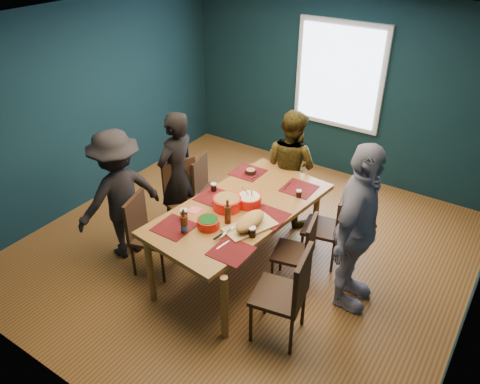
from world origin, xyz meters
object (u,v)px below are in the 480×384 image
object	(u,v)px
chair_left_mid	(185,195)
cutting_board	(250,222)
person_back	(291,166)
bowl_dumpling	(249,200)
chair_left_near	(145,229)
chair_right_mid	(301,248)
person_right	(357,230)
chair_right_far	(331,223)
chair_right_near	(289,290)
bowl_herbs	(208,223)
chair_left_far	(208,186)
person_far_left	(177,175)
dining_table	(241,213)
bowl_salad	(227,203)
person_near_left	(119,195)

from	to	relation	value
chair_left_mid	cutting_board	world-z (taller)	chair_left_mid
person_back	bowl_dumpling	world-z (taller)	person_back
chair_left_near	bowl_dumpling	world-z (taller)	bowl_dumpling
cutting_board	chair_left_near	bearing A→B (deg)	-141.38
chair_right_mid	person_right	world-z (taller)	person_right
chair_right_mid	bowl_dumpling	xyz separation A→B (m)	(-0.68, 0.03, 0.36)
chair_right_far	person_right	world-z (taller)	person_right
chair_right_far	chair_right_near	bearing A→B (deg)	-94.87
chair_left_near	bowl_dumpling	size ratio (longest dim) A/B	3.44
bowl_herbs	cutting_board	size ratio (longest dim) A/B	0.33
chair_left_far	chair_right_near	xyz separation A→B (m)	(1.84, -1.18, 0.06)
chair_left_far	chair_right_near	size ratio (longest dim) A/B	0.90
chair_left_far	person_back	world-z (taller)	person_back
person_far_left	person_back	size ratio (longest dim) A/B	1.07
chair_left_near	chair_right_far	size ratio (longest dim) A/B	1.00
dining_table	bowl_dumpling	distance (m)	0.17
chair_left_near	person_back	bearing A→B (deg)	49.75
chair_right_far	bowl_dumpling	size ratio (longest dim) A/B	3.43
bowl_salad	bowl_herbs	world-z (taller)	bowl_salad
chair_right_near	bowl_dumpling	world-z (taller)	bowl_dumpling
chair_left_mid	chair_right_mid	distance (m)	1.65
chair_right_mid	chair_left_mid	bearing A→B (deg)	164.50
chair_left_mid	dining_table	bearing A→B (deg)	10.80
chair_left_near	person_right	xyz separation A→B (m)	(2.14, 0.78, 0.37)
person_far_left	chair_right_far	bearing A→B (deg)	106.58
chair_right_far	chair_right_mid	xyz separation A→B (m)	(-0.09, -0.57, -0.03)
chair_right_mid	person_back	size ratio (longest dim) A/B	0.58
chair_right_far	person_far_left	bearing A→B (deg)	-177.60
bowl_salad	dining_table	bearing A→B (deg)	42.27
person_far_left	bowl_salad	world-z (taller)	person_far_left
chair_right_far	person_far_left	distance (m)	1.95
dining_table	bowl_salad	size ratio (longest dim) A/B	7.24
cutting_board	person_near_left	bearing A→B (deg)	-148.25
dining_table	chair_right_far	xyz separation A→B (m)	(0.82, 0.63, -0.19)
person_near_left	bowl_herbs	world-z (taller)	person_near_left
chair_right_near	person_back	world-z (taller)	person_back
chair_right_far	chair_left_far	bearing A→B (deg)	171.90
chair_right_far	person_far_left	xyz separation A→B (m)	(-1.87, -0.47, 0.27)
chair_right_far	bowl_herbs	world-z (taller)	chair_right_far
bowl_salad	bowl_herbs	bearing A→B (deg)	-83.54
chair_left_far	chair_left_mid	world-z (taller)	chair_left_mid
chair_left_far	cutting_board	size ratio (longest dim) A/B	1.32
chair_right_far	person_back	xyz separation A→B (m)	(-0.86, 0.60, 0.22)
chair_left_near	chair_right_mid	xyz separation A→B (m)	(1.60, 0.68, -0.03)
chair_right_mid	chair_right_near	world-z (taller)	chair_right_near
chair_right_mid	person_back	distance (m)	1.42
person_far_left	chair_left_mid	bearing A→B (deg)	77.76
bowl_salad	cutting_board	bearing A→B (deg)	-23.47
chair_left_near	person_far_left	bearing A→B (deg)	86.73
chair_left_mid	person_back	xyz separation A→B (m)	(0.88, 1.10, 0.17)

